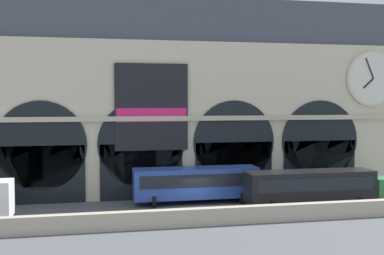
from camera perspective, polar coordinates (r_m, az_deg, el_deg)
name	(u,v)px	position (r m, az deg, el deg)	size (l,w,h in m)	color
ground_plane	(200,210)	(38.64, 0.99, -10.16)	(200.00, 200.00, 0.00)	#54565B
quay_parapet_wall	(213,216)	(34.13, 2.67, -10.89)	(90.00, 0.70, 1.27)	#B2A891
station_building	(184,100)	(44.82, -0.96, 3.37)	(45.36, 5.20, 18.69)	beige
bus_center	(196,183)	(40.93, 0.49, -6.84)	(11.00, 3.25, 3.10)	#28479E
bus_mideast	(310,186)	(40.44, 14.38, -7.07)	(11.00, 3.25, 3.10)	black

